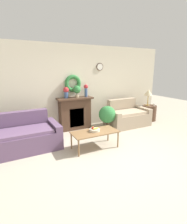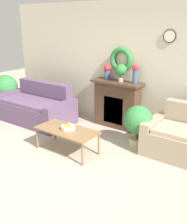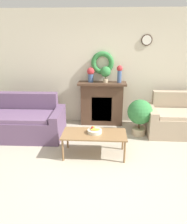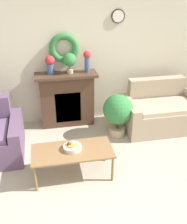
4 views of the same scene
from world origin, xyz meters
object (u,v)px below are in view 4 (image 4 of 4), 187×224
(loveseat_right, at_px, (161,112))
(potted_plant_on_mantel, at_px, (70,61))
(coffee_table, at_px, (72,153))
(vase_on_mantel_right, at_px, (87,60))
(vase_on_mantel_left, at_px, (50,64))
(fruit_bowl, at_px, (72,147))
(potted_plant_floor_by_loveseat, at_px, (118,111))
(fireplace, at_px, (67,99))

(loveseat_right, bearing_deg, potted_plant_on_mantel, 164.91)
(loveseat_right, distance_m, coffee_table, 2.16)
(vase_on_mantel_right, bearing_deg, vase_on_mantel_left, 180.00)
(vase_on_mantel_right, bearing_deg, fruit_bowl, -107.78)
(loveseat_right, relative_size, coffee_table, 1.27)
(fruit_bowl, xyz_separation_m, vase_on_mantel_left, (-0.18, 1.55, 0.78))
(coffee_table, bearing_deg, potted_plant_on_mantel, 83.66)
(fruit_bowl, xyz_separation_m, potted_plant_floor_by_loveseat, (0.94, 0.91, 0.03))
(fireplace, xyz_separation_m, fruit_bowl, (-0.09, -1.55, -0.06))
(fruit_bowl, bearing_deg, coffee_table, -93.37)
(fruit_bowl, height_order, potted_plant_floor_by_loveseat, potted_plant_floor_by_loveseat)
(vase_on_mantel_left, xyz_separation_m, vase_on_mantel_right, (0.68, 0.00, 0.03))
(coffee_table, bearing_deg, potted_plant_floor_by_loveseat, 45.11)
(potted_plant_floor_by_loveseat, bearing_deg, fireplace, 143.04)
(loveseat_right, bearing_deg, fruit_bowl, -149.74)
(loveseat_right, distance_m, potted_plant_on_mantel, 1.99)
(fireplace, relative_size, loveseat_right, 0.78)
(fruit_bowl, height_order, potted_plant_on_mantel, potted_plant_on_mantel)
(fruit_bowl, bearing_deg, vase_on_mantel_right, 72.22)
(potted_plant_on_mantel, bearing_deg, fireplace, 169.59)
(fruit_bowl, height_order, vase_on_mantel_right, vase_on_mantel_right)
(coffee_table, distance_m, potted_plant_floor_by_loveseat, 1.33)
(vase_on_mantel_left, relative_size, vase_on_mantel_right, 0.86)
(fruit_bowl, xyz_separation_m, vase_on_mantel_right, (0.50, 1.55, 0.81))
(fruit_bowl, bearing_deg, potted_plant_floor_by_loveseat, 44.27)
(fruit_bowl, distance_m, vase_on_mantel_left, 1.74)
(loveseat_right, bearing_deg, potted_plant_floor_by_loveseat, -169.55)
(fruit_bowl, bearing_deg, vase_on_mantel_left, 96.63)
(fireplace, bearing_deg, potted_plant_floor_by_loveseat, -36.96)
(vase_on_mantel_left, distance_m, vase_on_mantel_right, 0.68)
(fireplace, relative_size, potted_plant_floor_by_loveseat, 1.42)
(fireplace, bearing_deg, potted_plant_on_mantel, -10.41)
(coffee_table, xyz_separation_m, vase_on_mantel_right, (0.50, 1.58, 0.89))
(loveseat_right, relative_size, fruit_bowl, 5.57)
(vase_on_mantel_left, distance_m, potted_plant_floor_by_loveseat, 1.49)
(loveseat_right, height_order, vase_on_mantel_right, vase_on_mantel_right)
(coffee_table, xyz_separation_m, vase_on_mantel_left, (-0.18, 1.58, 0.85))
(fireplace, relative_size, vase_on_mantel_left, 3.35)
(potted_plant_on_mantel, bearing_deg, potted_plant_floor_by_loveseat, -39.04)
(coffee_table, height_order, potted_plant_on_mantel, potted_plant_on_mantel)
(coffee_table, relative_size, potted_plant_floor_by_loveseat, 1.43)
(vase_on_mantel_right, height_order, potted_plant_floor_by_loveseat, vase_on_mantel_right)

